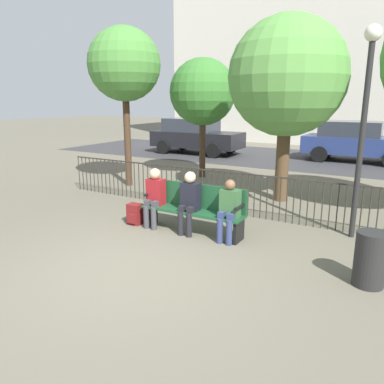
% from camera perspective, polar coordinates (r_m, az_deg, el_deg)
% --- Properties ---
extents(ground_plane, '(80.00, 80.00, 0.00)m').
position_cam_1_polar(ground_plane, '(5.80, -9.28, -11.56)').
color(ground_plane, '#605B4C').
extents(park_bench, '(2.04, 0.45, 0.92)m').
position_cam_1_polar(park_bench, '(7.11, 0.33, -2.20)').
color(park_bench, '#194728').
rests_on(park_bench, ground).
extents(seated_person_0, '(0.34, 0.39, 1.18)m').
position_cam_1_polar(seated_person_0, '(7.39, -5.73, -0.33)').
color(seated_person_0, '#3D3D42').
rests_on(seated_person_0, ground).
extents(seated_person_1, '(0.34, 0.39, 1.19)m').
position_cam_1_polar(seated_person_1, '(6.97, -0.40, -1.11)').
color(seated_person_1, black).
rests_on(seated_person_1, ground).
extents(seated_person_2, '(0.34, 0.39, 1.12)m').
position_cam_1_polar(seated_person_2, '(6.62, 5.64, -2.37)').
color(seated_person_2, navy).
rests_on(seated_person_2, ground).
extents(backpack, '(0.28, 0.25, 0.42)m').
position_cam_1_polar(backpack, '(7.70, -8.71, -3.37)').
color(backpack, maroon).
rests_on(backpack, ground).
extents(fence_railing, '(9.01, 0.03, 0.95)m').
position_cam_1_polar(fence_railing, '(8.31, 5.01, 0.55)').
color(fence_railing, '#2D2823').
rests_on(fence_railing, ground).
extents(tree_0, '(2.78, 2.78, 4.38)m').
position_cam_1_polar(tree_0, '(9.40, 14.31, 16.55)').
color(tree_0, '#4C3823').
rests_on(tree_0, ground).
extents(tree_2, '(2.01, 2.01, 4.42)m').
position_cam_1_polar(tree_2, '(11.03, -10.26, 18.48)').
color(tree_2, '#422D1E').
rests_on(tree_2, ground).
extents(tree_3, '(2.07, 2.07, 3.74)m').
position_cam_1_polar(tree_3, '(12.08, 1.65, 14.93)').
color(tree_3, '#422D1E').
rests_on(tree_3, ground).
extents(lamp_post, '(0.28, 0.28, 3.67)m').
position_cam_1_polar(lamp_post, '(7.18, 24.95, 12.27)').
color(lamp_post, black).
rests_on(lamp_post, ground).
extents(street_surface, '(24.00, 6.00, 0.01)m').
position_cam_1_polar(street_surface, '(16.56, 17.84, 4.69)').
color(street_surface, '#333335').
rests_on(street_surface, ground).
extents(parked_car_0, '(4.20, 1.94, 1.62)m').
position_cam_1_polar(parked_car_0, '(17.60, 0.51, 8.62)').
color(parked_car_0, black).
rests_on(parked_car_0, ground).
extents(parked_car_1, '(4.20, 1.94, 1.62)m').
position_cam_1_polar(parked_car_1, '(16.63, 23.67, 7.15)').
color(parked_car_1, navy).
rests_on(parked_car_1, ground).
extents(building_facade, '(20.00, 6.00, 13.18)m').
position_cam_1_polar(building_facade, '(24.60, 23.43, 22.52)').
color(building_facade, beige).
rests_on(building_facade, ground).
extents(trash_bin, '(0.42, 0.42, 0.76)m').
position_cam_1_polar(trash_bin, '(5.66, 25.51, -9.22)').
color(trash_bin, black).
rests_on(trash_bin, ground).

